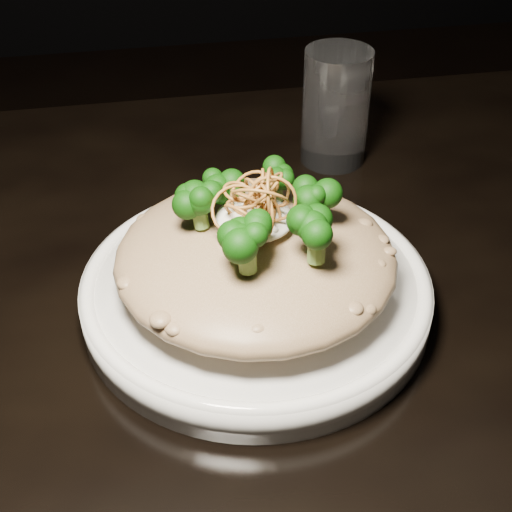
{
  "coord_description": "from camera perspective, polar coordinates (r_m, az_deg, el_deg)",
  "views": [
    {
      "loc": [
        -0.12,
        -0.49,
        1.17
      ],
      "look_at": [
        -0.04,
        -0.03,
        0.81
      ],
      "focal_mm": 50.0,
      "sensor_mm": 36.0,
      "label": 1
    }
  ],
  "objects": [
    {
      "name": "table",
      "position": [
        0.71,
        2.78,
        -7.05
      ],
      "size": [
        1.1,
        0.8,
        0.75
      ],
      "color": "black",
      "rests_on": "ground"
    },
    {
      "name": "broccoli",
      "position": [
        0.56,
        0.44,
        4.19
      ],
      "size": [
        0.15,
        0.15,
        0.05
      ],
      "primitive_type": null,
      "color": "black",
      "rests_on": "risotto"
    },
    {
      "name": "plate",
      "position": [
        0.62,
        0.0,
        -2.91
      ],
      "size": [
        0.3,
        0.3,
        0.03
      ],
      "primitive_type": "cylinder",
      "color": "white",
      "rests_on": "table"
    },
    {
      "name": "risotto",
      "position": [
        0.59,
        -0.04,
        -0.07
      ],
      "size": [
        0.23,
        0.23,
        0.05
      ],
      "primitive_type": "ellipsoid",
      "color": "brown",
      "rests_on": "plate"
    },
    {
      "name": "cheese",
      "position": [
        0.57,
        -0.14,
        3.01
      ],
      "size": [
        0.06,
        0.06,
        0.02
      ],
      "primitive_type": "ellipsoid",
      "color": "silver",
      "rests_on": "risotto"
    },
    {
      "name": "shallots",
      "position": [
        0.55,
        -0.14,
        5.21
      ],
      "size": [
        0.06,
        0.06,
        0.04
      ],
      "primitive_type": null,
      "color": "brown",
      "rests_on": "cheese"
    },
    {
      "name": "drinking_glass",
      "position": [
        0.81,
        6.39,
        11.73
      ],
      "size": [
        0.07,
        0.07,
        0.13
      ],
      "primitive_type": "cylinder",
      "rotation": [
        0.0,
        0.0,
        -0.02
      ],
      "color": "silver",
      "rests_on": "table"
    }
  ]
}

